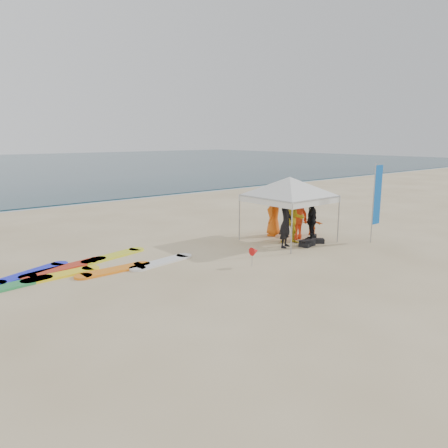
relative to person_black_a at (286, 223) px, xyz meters
name	(u,v)px	position (x,y,z in m)	size (l,w,h in m)	color
ground	(288,272)	(-2.31, -2.20, -0.95)	(120.00, 120.00, 0.00)	beige
shoreline_foam	(70,204)	(-2.31, 16.00, -0.95)	(160.00, 1.20, 0.01)	silver
person_black_a	(286,223)	(0.00, 0.00, 0.00)	(0.69, 0.46, 1.90)	black
person_yellow	(293,219)	(0.70, 0.28, 0.03)	(0.95, 0.74, 1.95)	yellow
person_orange_a	(297,216)	(1.36, 0.62, 0.01)	(1.25, 0.72, 1.93)	#F73E15
person_black_b	(312,220)	(1.67, 0.11, -0.12)	(0.98, 0.41, 1.67)	black
person_orange_b	(274,215)	(1.12, 1.71, -0.04)	(0.89, 0.58, 1.82)	orange
person_seated	(312,224)	(2.50, 0.72, -0.49)	(0.86, 0.28, 0.93)	orange
canopy_tent	(290,177)	(0.81, 0.59, 1.65)	(3.96, 3.96, 2.99)	#A5A5A8
feather_flag	(377,196)	(3.43, -1.70, 0.91)	(0.54, 0.04, 3.17)	#A5A5A8
marker_pennant	(255,251)	(-2.62, -1.03, -0.46)	(0.28, 0.28, 0.64)	#A5A5A8
gear_pile	(310,242)	(1.09, -0.33, -0.86)	(1.70, 1.06, 0.22)	black
surfboard_spread	(83,269)	(-7.13, 2.17, -0.92)	(6.32, 2.67, 0.07)	#1B24E7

